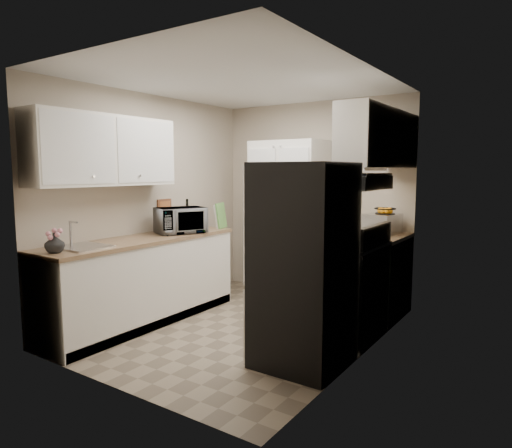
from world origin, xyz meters
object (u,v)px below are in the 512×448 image
microwave (181,220)px  toaster_oven (382,224)px  wine_bottle (187,216)px  electric_range (345,289)px  refrigerator (304,265)px  pantry_cabinet (289,220)px

microwave → toaster_oven: size_ratio=1.34×
toaster_oven → wine_bottle: bearing=-146.0°
electric_range → toaster_oven: (0.04, 0.92, 0.56)m
microwave → toaster_oven: bearing=-32.6°
refrigerator → wine_bottle: size_ratio=5.00×
microwave → toaster_oven: (1.93, 1.23, -0.03)m
electric_range → wine_bottle: wine_bottle is taller
electric_range → wine_bottle: size_ratio=3.32×
pantry_cabinet → electric_range: bearing=-38.2°
pantry_cabinet → microwave: size_ratio=3.76×
microwave → wine_bottle: (-0.13, 0.26, 0.02)m
pantry_cabinet → microwave: pantry_cabinet is taller
wine_bottle → toaster_oven: 2.28m
refrigerator → electric_range: bearing=87.5°
pantry_cabinet → toaster_oven: (1.22, -0.00, 0.03)m
microwave → electric_range: bearing=-55.8°
electric_range → microwave: size_ratio=2.13×
toaster_oven → refrigerator: bearing=-84.0°
refrigerator → wine_bottle: 2.13m
microwave → wine_bottle: wine_bottle is taller
refrigerator → microwave: (-1.85, 0.49, 0.22)m
pantry_cabinet → wine_bottle: pantry_cabinet is taller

